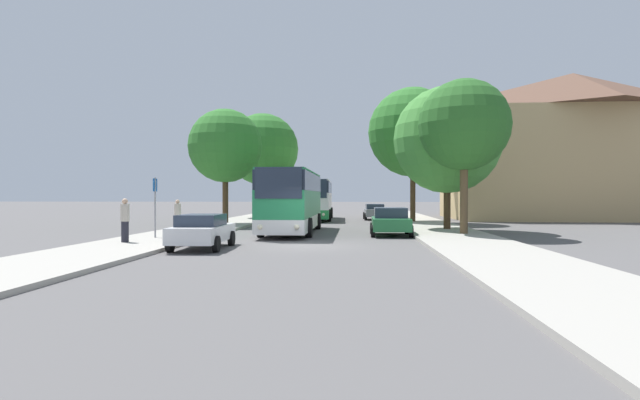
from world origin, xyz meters
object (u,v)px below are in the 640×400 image
at_px(parked_car_right_far, 375,211).
at_px(pedestrian_waiting_near, 178,215).
at_px(bus_stop_sign, 155,200).
at_px(tree_right_mid, 447,140).
at_px(pedestrian_waiting_far, 125,220).
at_px(parked_car_right_near, 390,221).
at_px(parked_car_left_curb, 202,231).
at_px(tree_right_near, 413,132).
at_px(tree_right_far, 464,125).
at_px(tree_left_far, 225,146).
at_px(tree_left_near, 263,149).
at_px(bus_front, 292,200).
at_px(bus_middle, 316,199).

height_order(parked_car_right_far, pedestrian_waiting_near, pedestrian_waiting_near).
bearing_deg(bus_stop_sign, tree_right_mid, 26.01).
bearing_deg(pedestrian_waiting_far, pedestrian_waiting_near, -92.93).
bearing_deg(tree_right_mid, pedestrian_waiting_far, -147.58).
xyz_separation_m(bus_stop_sign, tree_right_mid, (14.65, 7.15, 3.49)).
xyz_separation_m(parked_car_right_near, parked_car_right_far, (-0.17, 17.38, -0.03)).
relative_size(parked_car_right_far, tree_right_mid, 0.51).
bearing_deg(pedestrian_waiting_far, bus_stop_sign, -101.31).
height_order(parked_car_left_curb, tree_right_near, tree_right_near).
distance_m(parked_car_left_curb, pedestrian_waiting_far, 3.77).
bearing_deg(tree_right_mid, parked_car_left_curb, -137.22).
bearing_deg(tree_right_far, parked_car_right_near, 175.41).
height_order(parked_car_right_near, tree_left_far, tree_left_far).
distance_m(pedestrian_waiting_far, tree_right_far, 16.91).
distance_m(tree_left_near, tree_right_near, 14.00).
xyz_separation_m(parked_car_right_far, tree_left_far, (-10.73, -9.52, 4.83)).
distance_m(parked_car_left_curb, parked_car_right_far, 25.71).
bearing_deg(pedestrian_waiting_far, parked_car_right_near, -155.28).
relative_size(parked_car_right_far, tree_left_far, 0.54).
relative_size(parked_car_left_curb, parked_car_right_far, 0.94).
bearing_deg(pedestrian_waiting_near, tree_left_near, -95.95).
distance_m(pedestrian_waiting_near, pedestrian_waiting_far, 6.35).
height_order(parked_car_right_near, tree_right_near, tree_right_near).
height_order(bus_front, tree_left_near, tree_left_near).
distance_m(bus_stop_sign, tree_right_far, 15.73).
height_order(pedestrian_waiting_far, tree_right_far, tree_right_far).
height_order(bus_stop_sign, pedestrian_waiting_far, bus_stop_sign).
bearing_deg(parked_car_right_near, parked_car_left_curb, 43.09).
xyz_separation_m(bus_middle, bus_stop_sign, (-5.82, -20.57, 0.06)).
height_order(pedestrian_waiting_near, tree_right_far, tree_right_far).
height_order(parked_car_right_far, tree_right_far, tree_right_far).
xyz_separation_m(bus_middle, tree_left_near, (-4.83, 1.08, 4.43)).
relative_size(parked_car_right_far, pedestrian_waiting_far, 2.35).
bearing_deg(bus_middle, tree_right_far, -63.58).
xyz_separation_m(parked_car_left_curb, tree_right_far, (11.55, 6.86, 4.99)).
bearing_deg(bus_front, pedestrian_waiting_far, -128.74).
bearing_deg(parked_car_right_far, tree_left_far, 39.96).
relative_size(bus_stop_sign, tree_left_far, 0.35).
relative_size(parked_car_right_near, bus_stop_sign, 1.41).
distance_m(parked_car_right_far, tree_right_mid, 15.23).
bearing_deg(parked_car_right_near, tree_right_near, -101.22).
bearing_deg(parked_car_right_near, pedestrian_waiting_near, -0.28).
bearing_deg(bus_front, tree_right_far, -11.02).
bearing_deg(tree_left_near, bus_middle, -12.57).
xyz_separation_m(tree_right_near, tree_right_mid, (1.03, -8.50, -1.54)).
bearing_deg(pedestrian_waiting_near, tree_right_near, -141.70).
bearing_deg(parked_car_right_far, tree_right_near, 114.13).
height_order(bus_front, parked_car_right_near, bus_front).
bearing_deg(tree_right_far, parked_car_left_curb, -149.31).
bearing_deg(pedestrian_waiting_far, tree_right_near, -131.30).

